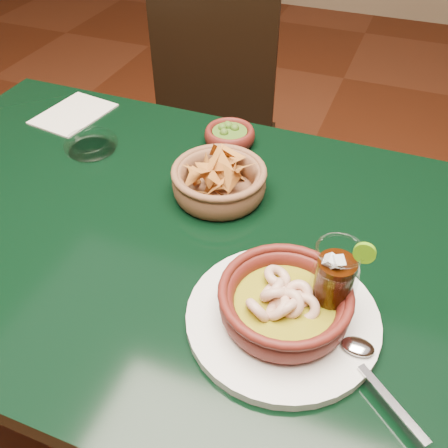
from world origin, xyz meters
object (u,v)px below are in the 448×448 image
(chip_basket, at_px, (219,181))
(cola_drink, at_px, (333,285))
(dining_chair, at_px, (207,130))
(dining_table, at_px, (161,261))
(shrimp_plate, at_px, (284,307))

(chip_basket, distance_m, cola_drink, 0.34)
(dining_chair, height_order, chip_basket, dining_chair)
(dining_table, height_order, chip_basket, chip_basket)
(dining_chair, relative_size, chip_basket, 4.30)
(shrimp_plate, bearing_deg, dining_table, 155.01)
(dining_chair, bearing_deg, shrimp_plate, -60.05)
(dining_table, relative_size, cola_drink, 7.59)
(shrimp_plate, bearing_deg, dining_chair, 119.95)
(dining_table, relative_size, dining_chair, 1.31)
(dining_chair, height_order, shrimp_plate, dining_chair)
(dining_table, bearing_deg, dining_chair, 106.22)
(dining_table, relative_size, chip_basket, 5.63)
(shrimp_plate, xyz_separation_m, cola_drink, (0.06, 0.04, 0.03))
(dining_table, distance_m, shrimp_plate, 0.33)
(shrimp_plate, relative_size, cola_drink, 2.28)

